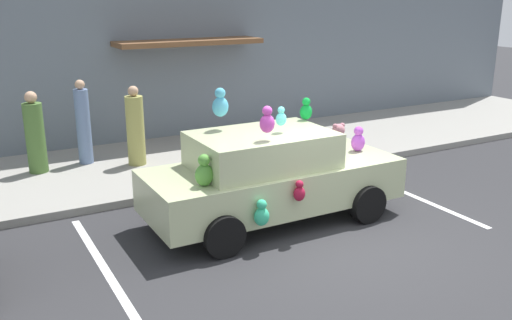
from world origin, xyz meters
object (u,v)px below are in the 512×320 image
object	(u,v)px
pedestrian_near_shopfront	(35,136)
pedestrian_walking_past	(135,129)
pedestrian_by_lamp	(83,124)
plush_covered_car	(271,175)
teddy_bear_on_sidewalk	(338,141)

from	to	relation	value
pedestrian_near_shopfront	pedestrian_walking_past	bearing A→B (deg)	-13.01
pedestrian_near_shopfront	pedestrian_by_lamp	distance (m)	1.03
plush_covered_car	pedestrian_walking_past	bearing A→B (deg)	106.54
teddy_bear_on_sidewalk	pedestrian_near_shopfront	size ratio (longest dim) A/B	0.46
pedestrian_near_shopfront	pedestrian_walking_past	distance (m)	2.00
pedestrian_by_lamp	teddy_bear_on_sidewalk	bearing A→B (deg)	-23.73
teddy_bear_on_sidewalk	pedestrian_walking_past	size ratio (longest dim) A/B	0.45
pedestrian_walking_past	pedestrian_by_lamp	size ratio (longest dim) A/B	0.94
teddy_bear_on_sidewalk	pedestrian_walking_past	world-z (taller)	pedestrian_walking_past
teddy_bear_on_sidewalk	pedestrian_near_shopfront	distance (m)	6.44
pedestrian_walking_past	pedestrian_by_lamp	distance (m)	1.13
teddy_bear_on_sidewalk	pedestrian_near_shopfront	world-z (taller)	pedestrian_near_shopfront
pedestrian_walking_past	teddy_bear_on_sidewalk	bearing A→B (deg)	-21.23
teddy_bear_on_sidewalk	pedestrian_by_lamp	xyz separation A→B (m)	(-5.08, 2.24, 0.50)
pedestrian_walking_past	pedestrian_by_lamp	xyz separation A→B (m)	(-0.94, 0.63, 0.07)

